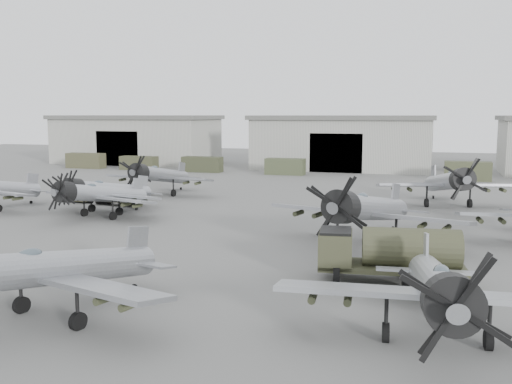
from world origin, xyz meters
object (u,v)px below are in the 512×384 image
Objects in this scene: aircraft_extra_292 at (97,194)px; aircraft_far_1 at (449,182)px; fuel_tanker at (389,251)px; tug_trailer at (94,198)px; aircraft_near_1 at (44,270)px; aircraft_near_2 at (439,289)px; ground_crew at (84,194)px; aircraft_mid_2 at (366,209)px; aircraft_mid_1 at (104,191)px; aircraft_far_0 at (157,175)px.

aircraft_far_1 is at bearing 41.14° from aircraft_extra_292.
tug_trailer is (-30.44, 18.66, -1.15)m from fuel_tanker.
tug_trailer is (-16.85, 29.17, -1.73)m from aircraft_near_1.
aircraft_near_1 is 16.24m from aircraft_near_2.
aircraft_far_1 is 36.07m from ground_crew.
tug_trailer is (-28.19, 10.48, -1.98)m from aircraft_mid_2.
aircraft_near_1 reaches higher than aircraft_mid_1.
aircraft_mid_1 is (-28.67, 22.04, -0.22)m from aircraft_near_2.
aircraft_near_2 reaches higher than fuel_tanker.
aircraft_mid_1 is 32.38m from aircraft_far_1.
aircraft_extra_292 is (1.47, -14.01, -0.19)m from aircraft_far_0.
aircraft_far_0 is at bearing 128.36° from fuel_tanker.
aircraft_near_2 is 17.03m from aircraft_mid_2.
aircraft_near_2 is at bearing -21.95° from aircraft_extra_292.
aircraft_near_1 is 34.39m from ground_crew.
aircraft_mid_2 is (11.35, 18.69, 0.25)m from aircraft_near_1.
aircraft_mid_1 is 2.31m from aircraft_extra_292.
fuel_tanker is (-3.45, -26.87, -0.78)m from aircraft_far_1.
fuel_tanker is 35.72m from tug_trailer.
ground_crew is (-35.11, -8.15, -1.57)m from aircraft_far_1.
aircraft_far_0 is at bearing 107.08° from aircraft_mid_1.
aircraft_mid_2 reaches higher than ground_crew.
aircraft_mid_2 is 1.12× the size of aircraft_far_0.
aircraft_mid_2 is 23.50m from aircraft_extra_292.
fuel_tanker is at bearing -25.34° from tug_trailer.
aircraft_far_0 is 1.58× the size of fuel_tanker.
aircraft_mid_2 is 1.21× the size of aircraft_extra_292.
aircraft_near_1 is 33.73m from tug_trailer.
aircraft_far_1 is 27.10m from fuel_tanker.
tug_trailer is (-4.95, 7.00, -1.54)m from aircraft_extra_292.
aircraft_mid_2 reaches higher than aircraft_far_1.
aircraft_far_1 is at bearing 87.32° from aircraft_mid_2.
aircraft_near_2 is 36.17m from aircraft_mid_1.
aircraft_mid_2 is at bearing 4.89° from aircraft_extra_292.
aircraft_mid_1 is at bearing 144.08° from fuel_tanker.
aircraft_mid_1 is at bearing -170.74° from aircraft_far_1.
aircraft_mid_2 reaches higher than tug_trailer.
aircraft_extra_292 reaches higher than ground_crew.
aircraft_mid_2 is at bearing -31.98° from aircraft_far_0.
aircraft_near_2 is 1.73× the size of tug_trailer.
aircraft_far_1 is at bearing 74.65° from fuel_tanker.
ground_crew is at bearing 141.36° from fuel_tanker.
fuel_tanker reaches higher than tug_trailer.
aircraft_near_1 reaches higher than tug_trailer.
aircraft_far_1 is at bearing 82.48° from aircraft_near_2.
aircraft_mid_1 is 1.00× the size of aircraft_extra_292.
aircraft_far_0 is at bearing 125.07° from aircraft_near_2.
aircraft_far_1 is at bearing 5.58° from aircraft_far_0.
aircraft_near_2 reaches higher than aircraft_mid_1.
aircraft_mid_1 is at bearing -83.00° from aircraft_far_0.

